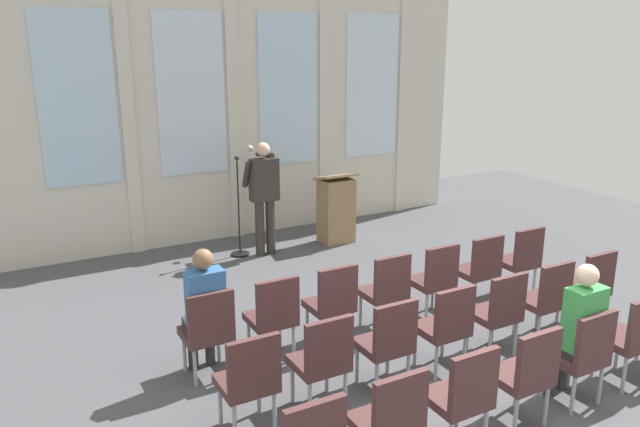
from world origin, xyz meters
name	(u,v)px	position (x,y,z in m)	size (l,w,h in m)	color
ground_plane	(494,407)	(0.00, 0.00, 0.00)	(15.51, 15.51, 0.00)	#4C4C51
rear_partition	(244,111)	(0.04, 5.95, 2.09)	(8.34, 0.14, 4.11)	beige
speaker	(264,190)	(-0.12, 4.84, 1.02)	(0.51, 0.69, 1.75)	#332D28
mic_stand	(240,234)	(-0.48, 4.98, 0.34)	(0.28, 0.28, 1.55)	black
lectern	(336,209)	(1.15, 4.84, 0.55)	(0.60, 0.48, 1.16)	#93724C
chair_r0_c0	(208,328)	(-2.09, 1.74, 0.53)	(0.46, 0.44, 0.94)	#99999E
audience_r0_c0	(204,306)	(-2.09, 1.83, 0.74)	(0.36, 0.39, 1.33)	#2D2D33
chair_r0_c1	(274,313)	(-1.40, 1.74, 0.53)	(0.46, 0.44, 0.94)	#99999E
chair_r0_c2	(333,300)	(-0.70, 1.74, 0.53)	(0.46, 0.44, 0.94)	#99999E
chair_r0_c3	(386,288)	(0.00, 1.74, 0.53)	(0.46, 0.44, 0.94)	#99999E
chair_r0_c4	(435,277)	(0.70, 1.74, 0.53)	(0.46, 0.44, 0.94)	#99999E
chair_r0_c5	(480,266)	(1.40, 1.74, 0.53)	(0.46, 0.44, 0.94)	#99999E
chair_r0_c6	(521,257)	(2.09, 1.74, 0.53)	(0.46, 0.44, 0.94)	#99999E
chair_r1_c0	(249,377)	(-2.09, 0.71, 0.53)	(0.46, 0.44, 0.94)	#99999E
chair_r1_c1	(323,357)	(-1.40, 0.71, 0.53)	(0.46, 0.44, 0.94)	#99999E
chair_r1_c2	(388,339)	(-0.70, 0.71, 0.53)	(0.46, 0.44, 0.94)	#99999E
chair_r1_c3	(446,323)	(0.00, 0.71, 0.53)	(0.46, 0.44, 0.94)	#99999E
chair_r1_c4	(499,309)	(0.70, 0.71, 0.53)	(0.46, 0.44, 0.94)	#99999E
chair_r1_c5	(546,296)	(1.40, 0.71, 0.53)	(0.46, 0.44, 0.94)	#99999E
chair_r1_c6	(590,284)	(2.09, 0.71, 0.53)	(0.46, 0.44, 0.94)	#99999E
chair_r2_c1	(391,418)	(-1.40, -0.33, 0.53)	(0.46, 0.44, 0.94)	#99999E
chair_r2_c2	(463,393)	(-0.70, -0.33, 0.53)	(0.46, 0.44, 0.94)	#99999E
chair_r2_c3	(526,371)	(0.00, -0.33, 0.53)	(0.46, 0.44, 0.94)	#99999E
chair_r2_c4	(582,352)	(0.70, -0.33, 0.53)	(0.46, 0.44, 0.94)	#99999E
audience_r2_c4	(578,326)	(0.70, -0.25, 0.75)	(0.36, 0.39, 1.35)	#2D2D33
chair_r2_c5	(632,334)	(1.40, -0.33, 0.53)	(0.46, 0.44, 0.94)	#99999E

